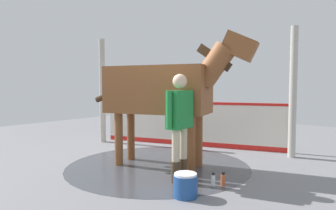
% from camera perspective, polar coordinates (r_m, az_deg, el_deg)
% --- Properties ---
extents(ground_plane, '(16.00, 16.00, 0.02)m').
position_cam_1_polar(ground_plane, '(6.36, -2.30, -10.58)').
color(ground_plane, gray).
extents(wet_patch, '(3.54, 3.54, 0.00)m').
position_cam_1_polar(wet_patch, '(5.98, -1.85, -11.40)').
color(wet_patch, '#42444C').
rests_on(wet_patch, ground).
extents(barrier_wall, '(4.70, 1.44, 1.14)m').
position_cam_1_polar(barrier_wall, '(7.84, 4.40, -3.85)').
color(barrier_wall, silver).
rests_on(barrier_wall, ground).
extents(roof_post_near, '(0.16, 0.16, 2.83)m').
position_cam_1_polar(roof_post_near, '(6.99, 22.68, 2.22)').
color(roof_post_near, '#B7B2A8').
rests_on(roof_post_near, ground).
extents(roof_post_far, '(0.16, 0.16, 2.83)m').
position_cam_1_polar(roof_post_far, '(8.45, -12.38, 2.63)').
color(roof_post_far, '#B7B2A8').
rests_on(roof_post_far, ground).
extents(horse, '(3.20, 1.40, 2.51)m').
position_cam_1_polar(horse, '(5.73, -0.82, 2.91)').
color(horse, brown).
rests_on(horse, ground).
extents(handler, '(0.25, 0.70, 1.75)m').
position_cam_1_polar(handler, '(4.87, 2.24, -2.70)').
color(handler, '#47331E').
rests_on(handler, ground).
extents(wash_bucket, '(0.35, 0.35, 0.34)m').
position_cam_1_polar(wash_bucket, '(4.35, 3.34, -14.98)').
color(wash_bucket, '#1E478C').
rests_on(wash_bucket, ground).
extents(bottle_shampoo, '(0.06, 0.06, 0.22)m').
position_cam_1_polar(bottle_shampoo, '(4.84, 8.59, -13.92)').
color(bottle_shampoo, white).
rests_on(bottle_shampoo, ground).
extents(bottle_spray, '(0.07, 0.07, 0.21)m').
position_cam_1_polar(bottle_spray, '(4.90, 10.43, -13.72)').
color(bottle_spray, '#CC5933').
rests_on(bottle_spray, ground).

